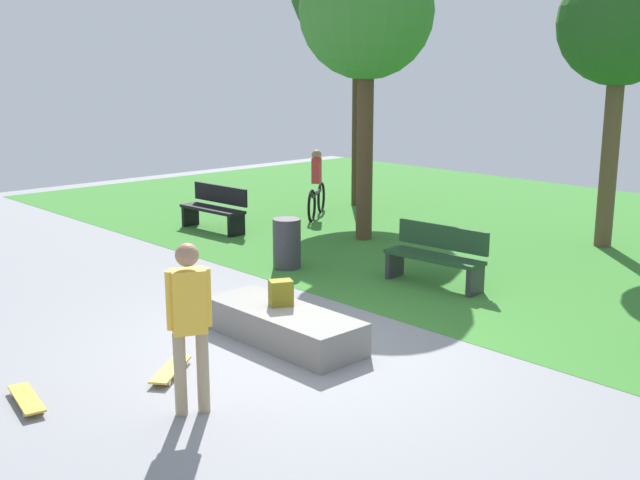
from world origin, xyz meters
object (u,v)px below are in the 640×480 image
at_px(skateboard_spare, 27,399).
at_px(trash_bin, 287,243).
at_px(tree_tall_oak, 367,14).
at_px(skater_performing_trick, 189,316).
at_px(tree_slender_maple, 621,27).
at_px(concrete_ledge, 283,325).
at_px(cyclist_on_bicycle, 317,188).
at_px(backpack_on_ledge, 281,293).
at_px(skateboard_by_ledge, 171,369).
at_px(park_bench_by_oak, 437,254).
at_px(park_bench_far_left, 215,207).

distance_m(skateboard_spare, trash_bin, 5.83).
xyz_separation_m(skateboard_spare, tree_tall_oak, (-2.89, 7.90, 4.16)).
distance_m(skater_performing_trick, tree_slender_maple, 10.07).
xyz_separation_m(concrete_ledge, skater_performing_trick, (0.92, -1.94, 0.79)).
bearing_deg(trash_bin, skateboard_spare, -67.31).
xyz_separation_m(tree_tall_oak, cyclist_on_bicycle, (-2.29, 0.88, -3.59)).
relative_size(backpack_on_ledge, skateboard_spare, 0.39).
height_order(skateboard_by_ledge, skateboard_spare, same).
xyz_separation_m(skater_performing_trick, skateboard_by_ledge, (-0.96, 0.35, -0.93)).
height_order(skateboard_spare, park_bench_by_oak, park_bench_by_oak).
relative_size(park_bench_by_oak, tree_slender_maple, 0.32).
bearing_deg(tree_tall_oak, skateboard_by_ledge, -63.36).
relative_size(skateboard_spare, park_bench_by_oak, 0.50).
bearing_deg(tree_slender_maple, park_bench_far_left, -143.93).
relative_size(skateboard_spare, tree_slender_maple, 0.16).
xyz_separation_m(concrete_ledge, cyclist_on_bicycle, (-5.56, 5.73, 0.43)).
relative_size(skateboard_spare, trash_bin, 0.98).
bearing_deg(skateboard_by_ledge, park_bench_far_left, 140.69).
bearing_deg(skateboard_spare, park_bench_by_oak, 89.22).
xyz_separation_m(concrete_ledge, skateboard_spare, (-0.37, -3.05, -0.14)).
relative_size(park_bench_far_left, cyclist_on_bicycle, 1.07).
bearing_deg(park_bench_far_left, backpack_on_ledge, -28.47).
bearing_deg(concrete_ledge, trash_bin, 138.44).
xyz_separation_m(park_bench_far_left, trash_bin, (3.28, -0.89, -0.06)).
bearing_deg(concrete_ledge, cyclist_on_bicycle, 134.14).
xyz_separation_m(skater_performing_trick, cyclist_on_bicycle, (-6.47, 7.66, -0.36)).
relative_size(skater_performing_trick, park_bench_far_left, 1.05).
relative_size(tree_tall_oak, cyclist_on_bicycle, 3.64).
distance_m(tree_tall_oak, trash_bin, 4.62).
relative_size(skateboard_spare, tree_tall_oak, 0.15).
bearing_deg(skateboard_spare, park_bench_far_left, 131.42).
bearing_deg(skateboard_spare, tree_slender_maple, 86.84).
bearing_deg(tree_tall_oak, cyclist_on_bicycle, 159.07).
xyz_separation_m(backpack_on_ledge, skater_performing_trick, (1.06, -2.03, 0.43)).
bearing_deg(skateboard_by_ledge, tree_tall_oak, 116.64).
bearing_deg(concrete_ledge, skateboard_spare, -96.99).
relative_size(trash_bin, cyclist_on_bicycle, 0.55).
height_order(trash_bin, cyclist_on_bicycle, cyclist_on_bicycle).
height_order(skateboard_spare, trash_bin, trash_bin).
xyz_separation_m(skater_performing_trick, tree_tall_oak, (-4.18, 6.79, 3.23)).
height_order(skateboard_spare, tree_slender_maple, tree_slender_maple).
relative_size(skater_performing_trick, tree_slender_maple, 0.33).
bearing_deg(tree_tall_oak, park_bench_by_oak, -26.91).
relative_size(skateboard_by_ledge, skateboard_spare, 0.92).
height_order(backpack_on_ledge, tree_tall_oak, tree_tall_oak).
bearing_deg(skateboard_spare, skateboard_by_ledge, 77.18).
bearing_deg(park_bench_far_left, cyclist_on_bicycle, 82.36).
relative_size(skater_performing_trick, skateboard_by_ledge, 2.24).
bearing_deg(concrete_ledge, park_bench_by_oak, 94.91).
bearing_deg(tree_tall_oak, skater_performing_trick, -58.35).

